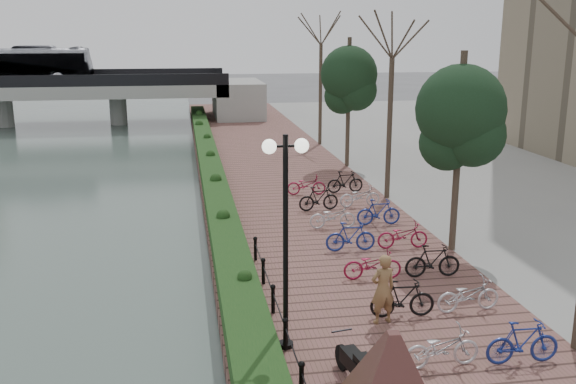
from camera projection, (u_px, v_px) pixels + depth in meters
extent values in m
cube|color=brown|center=(291.00, 198.00, 29.00)|extent=(8.00, 75.00, 0.50)
cube|color=#163714|center=(213.00, 177.00, 30.72)|extent=(1.10, 56.00, 0.60)
cylinder|color=black|center=(301.00, 382.00, 12.65)|extent=(0.10, 0.10, 0.70)
cylinder|color=black|center=(285.00, 336.00, 14.56)|extent=(0.10, 0.10, 0.70)
cylinder|color=black|center=(273.00, 300.00, 16.48)|extent=(0.10, 0.10, 0.70)
cylinder|color=black|center=(263.00, 272.00, 18.39)|extent=(0.10, 0.10, 0.70)
cylinder|color=black|center=(255.00, 250.00, 20.31)|extent=(0.10, 0.10, 0.70)
cylinder|color=black|center=(286.00, 245.00, 14.20)|extent=(0.12, 0.12, 4.94)
cylinder|color=black|center=(285.00, 146.00, 13.66)|extent=(0.70, 0.06, 0.06)
sphere|color=white|center=(269.00, 147.00, 13.61)|extent=(0.32, 0.32, 0.32)
sphere|color=white|center=(302.00, 146.00, 13.72)|extent=(0.32, 0.32, 0.32)
imported|color=brown|center=(383.00, 289.00, 15.80)|extent=(0.72, 0.55, 1.79)
imported|color=silver|center=(444.00, 351.00, 13.66)|extent=(0.60, 1.71, 0.90)
imported|color=black|center=(403.00, 300.00, 16.14)|extent=(0.47, 1.66, 1.00)
imported|color=maroon|center=(373.00, 266.00, 18.64)|extent=(0.60, 1.71, 0.90)
imported|color=navy|center=(351.00, 237.00, 21.11)|extent=(0.47, 1.66, 1.00)
imported|color=silver|center=(333.00, 216.00, 23.62)|extent=(0.60, 1.71, 0.90)
imported|color=black|center=(318.00, 198.00, 26.09)|extent=(0.47, 1.66, 1.00)
imported|color=maroon|center=(306.00, 184.00, 28.59)|extent=(0.60, 1.72, 0.90)
imported|color=navy|center=(523.00, 342.00, 13.93)|extent=(0.47, 1.66, 1.00)
imported|color=silver|center=(471.00, 297.00, 16.43)|extent=(0.60, 1.71, 0.90)
imported|color=black|center=(432.00, 261.00, 18.91)|extent=(0.47, 1.66, 1.00)
imported|color=maroon|center=(403.00, 235.00, 21.41)|extent=(0.60, 1.71, 0.90)
imported|color=navy|center=(380.00, 213.00, 23.89)|extent=(0.47, 1.66, 1.00)
imported|color=silver|center=(361.00, 197.00, 26.39)|extent=(0.60, 1.71, 0.90)
imported|color=black|center=(345.00, 182.00, 28.87)|extent=(0.47, 1.66, 1.00)
cube|color=#979692|center=(2.00, 90.00, 51.66)|extent=(36.00, 8.00, 1.00)
cube|color=black|center=(13.00, 75.00, 55.16)|extent=(36.00, 0.15, 0.90)
cylinder|color=#979692|center=(5.00, 112.00, 52.08)|extent=(1.40, 1.40, 2.50)
cylinder|color=#979692|center=(118.00, 110.00, 53.50)|extent=(1.40, 1.40, 2.50)
imported|color=silver|center=(22.00, 65.00, 51.45)|extent=(2.52, 10.77, 3.00)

